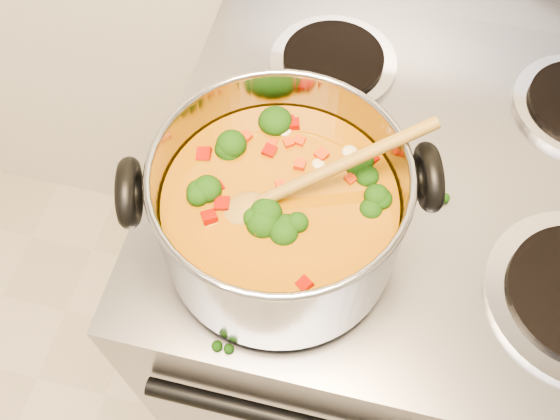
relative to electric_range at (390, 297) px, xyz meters
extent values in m
cube|color=gray|center=(0.00, 0.00, -0.01)|extent=(0.74, 0.64, 0.92)
cylinder|color=#A5A5AD|center=(-0.17, -0.15, 0.46)|extent=(0.22, 0.22, 0.01)
cylinder|color=black|center=(-0.17, -0.15, 0.46)|extent=(0.17, 0.17, 0.01)
cylinder|color=#A5A5AD|center=(-0.17, 0.14, 0.46)|extent=(0.18, 0.18, 0.01)
cylinder|color=black|center=(-0.17, 0.14, 0.46)|extent=(0.15, 0.15, 0.01)
cylinder|color=#96969E|center=(-0.18, -0.16, 0.54)|extent=(0.27, 0.27, 0.15)
torus|color=#96969E|center=(-0.18, -0.16, 0.62)|extent=(0.27, 0.27, 0.01)
cylinder|color=#7F550B|center=(-0.18, -0.16, 0.52)|extent=(0.25, 0.25, 0.10)
torus|color=black|center=(-0.33, -0.21, 0.59)|extent=(0.04, 0.08, 0.08)
torus|color=black|center=(-0.03, -0.12, 0.59)|extent=(0.04, 0.08, 0.08)
ellipsoid|color=black|center=(-0.17, -0.23, 0.57)|extent=(0.04, 0.04, 0.03)
ellipsoid|color=black|center=(-0.28, -0.20, 0.57)|extent=(0.04, 0.04, 0.03)
ellipsoid|color=black|center=(-0.13, -0.09, 0.57)|extent=(0.04, 0.04, 0.03)
ellipsoid|color=black|center=(-0.28, -0.20, 0.57)|extent=(0.04, 0.04, 0.03)
ellipsoid|color=black|center=(-0.10, -0.13, 0.57)|extent=(0.04, 0.04, 0.03)
ellipsoid|color=black|center=(-0.28, -0.17, 0.57)|extent=(0.04, 0.04, 0.03)
ellipsoid|color=black|center=(-0.14, -0.23, 0.57)|extent=(0.04, 0.04, 0.03)
ellipsoid|color=#9A1105|center=(-0.22, -0.13, 0.57)|extent=(0.01, 0.01, 0.01)
ellipsoid|color=#9A1105|center=(-0.11, -0.14, 0.57)|extent=(0.01, 0.01, 0.01)
ellipsoid|color=#9A1105|center=(-0.19, -0.25, 0.57)|extent=(0.01, 0.01, 0.01)
ellipsoid|color=#9A1105|center=(-0.12, -0.25, 0.57)|extent=(0.01, 0.01, 0.01)
ellipsoid|color=#9A1105|center=(-0.18, -0.20, 0.57)|extent=(0.01, 0.01, 0.01)
ellipsoid|color=#9A1105|center=(-0.22, -0.10, 0.57)|extent=(0.01, 0.01, 0.01)
ellipsoid|color=#9A1105|center=(-0.15, -0.08, 0.57)|extent=(0.01, 0.01, 0.01)
ellipsoid|color=#9A1105|center=(-0.20, -0.14, 0.57)|extent=(0.01, 0.01, 0.01)
ellipsoid|color=#9A1105|center=(-0.25, -0.19, 0.57)|extent=(0.01, 0.01, 0.01)
ellipsoid|color=#9A1105|center=(-0.25, -0.16, 0.57)|extent=(0.01, 0.01, 0.01)
ellipsoid|color=#B32E09|center=(-0.10, -0.21, 0.57)|extent=(0.01, 0.01, 0.01)
ellipsoid|color=#B32E09|center=(-0.10, -0.24, 0.57)|extent=(0.01, 0.01, 0.01)
ellipsoid|color=#B32E09|center=(-0.10, -0.21, 0.57)|extent=(0.01, 0.01, 0.01)
ellipsoid|color=#B32E09|center=(-0.23, -0.09, 0.57)|extent=(0.01, 0.01, 0.01)
ellipsoid|color=#B32E09|center=(-0.14, -0.12, 0.57)|extent=(0.01, 0.01, 0.01)
ellipsoid|color=#B32E09|center=(-0.13, -0.14, 0.57)|extent=(0.01, 0.01, 0.01)
ellipsoid|color=#B32E09|center=(-0.16, -0.12, 0.57)|extent=(0.01, 0.01, 0.01)
ellipsoid|color=#B32E09|center=(-0.25, -0.17, 0.57)|extent=(0.01, 0.01, 0.01)
ellipsoid|color=#B32E09|center=(-0.15, -0.26, 0.57)|extent=(0.01, 0.01, 0.01)
ellipsoid|color=#B32E09|center=(-0.10, -0.20, 0.57)|extent=(0.01, 0.01, 0.01)
ellipsoid|color=tan|center=(-0.22, -0.07, 0.57)|extent=(0.02, 0.02, 0.01)
ellipsoid|color=tan|center=(-0.26, -0.16, 0.57)|extent=(0.02, 0.02, 0.01)
ellipsoid|color=tan|center=(-0.23, -0.17, 0.57)|extent=(0.02, 0.02, 0.01)
ellipsoid|color=tan|center=(-0.23, -0.07, 0.57)|extent=(0.02, 0.02, 0.01)
ellipsoid|color=tan|center=(-0.20, -0.16, 0.57)|extent=(0.02, 0.02, 0.01)
ellipsoid|color=tan|center=(-0.11, -0.16, 0.57)|extent=(0.02, 0.02, 0.01)
ellipsoid|color=olive|center=(-0.22, -0.19, 0.56)|extent=(0.08, 0.07, 0.04)
cylinder|color=olive|center=(-0.13, -0.13, 0.60)|extent=(0.19, 0.12, 0.08)
ellipsoid|color=black|center=(0.01, -0.20, 0.46)|extent=(0.01, 0.01, 0.01)
ellipsoid|color=black|center=(-0.20, -0.30, 0.46)|extent=(0.01, 0.01, 0.01)
ellipsoid|color=black|center=(-0.26, -0.03, 0.46)|extent=(0.01, 0.01, 0.01)
ellipsoid|color=black|center=(-0.03, -0.25, 0.46)|extent=(0.01, 0.01, 0.01)
camera|label=1|loc=(-0.10, -0.50, 1.13)|focal=40.00mm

